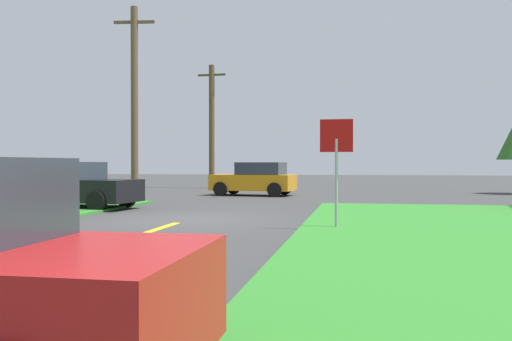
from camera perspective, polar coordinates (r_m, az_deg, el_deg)
name	(u,v)px	position (r m, az deg, el deg)	size (l,w,h in m)	color
ground_plane	(188,219)	(15.71, -6.99, -5.02)	(120.00, 120.00, 0.00)	#3D3D3D
lane_stripe_center	(13,276)	(8.51, -23.78, -9.96)	(0.20, 14.00, 0.01)	yellow
stop_sign	(336,152)	(13.21, 8.29, 1.94)	(0.78, 0.07, 2.62)	#9EA0A8
parked_car_near_building	(71,185)	(20.32, -18.57, -1.46)	(4.78, 2.52, 1.62)	black
car_approaching_junction	(255,179)	(26.96, -0.09, -0.89)	(4.16, 2.45, 1.62)	orange
utility_pole_mid	(134,101)	(24.97, -12.41, 7.04)	(1.80, 0.34, 8.42)	brown
utility_pole_far	(212,125)	(35.08, -4.58, 4.66)	(1.80, 0.35, 7.76)	brown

